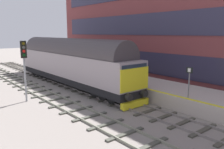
{
  "coord_description": "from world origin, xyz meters",
  "views": [
    {
      "loc": [
        -11.14,
        -13.02,
        5.18
      ],
      "look_at": [
        0.2,
        0.72,
        1.96
      ],
      "focal_mm": 37.02,
      "sensor_mm": 36.0,
      "label": 1
    }
  ],
  "objects_px": {
    "diesel_locomotive": "(70,61)",
    "platform_number_sign": "(189,78)",
    "signal_post_near": "(24,62)",
    "waiting_passenger": "(101,62)"
  },
  "relations": [
    {
      "from": "diesel_locomotive",
      "to": "waiting_passenger",
      "type": "height_order",
      "value": "diesel_locomotive"
    },
    {
      "from": "diesel_locomotive",
      "to": "signal_post_near",
      "type": "distance_m",
      "value": 6.02
    },
    {
      "from": "signal_post_near",
      "to": "waiting_passenger",
      "type": "xyz_separation_m",
      "value": [
        9.29,
        2.97,
        -1.02
      ]
    },
    {
      "from": "signal_post_near",
      "to": "platform_number_sign",
      "type": "bearing_deg",
      "value": -51.83
    },
    {
      "from": "signal_post_near",
      "to": "waiting_passenger",
      "type": "distance_m",
      "value": 9.8
    },
    {
      "from": "signal_post_near",
      "to": "waiting_passenger",
      "type": "bearing_deg",
      "value": 17.74
    },
    {
      "from": "diesel_locomotive",
      "to": "platform_number_sign",
      "type": "xyz_separation_m",
      "value": [
        1.94,
        -11.99,
        -0.14
      ]
    },
    {
      "from": "signal_post_near",
      "to": "diesel_locomotive",
      "type": "bearing_deg",
      "value": 27.25
    },
    {
      "from": "signal_post_near",
      "to": "waiting_passenger",
      "type": "height_order",
      "value": "signal_post_near"
    },
    {
      "from": "platform_number_sign",
      "to": "waiting_passenger",
      "type": "height_order",
      "value": "platform_number_sign"
    }
  ]
}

